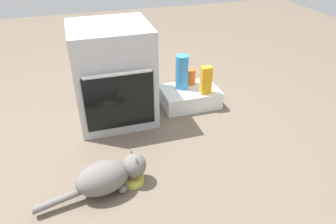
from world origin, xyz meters
The scene contains 8 objects.
ground centered at (0.00, 0.00, 0.00)m, with size 8.00×8.00×0.00m, color #6B5B4C.
oven centered at (0.01, 0.48, 0.39)m, with size 0.59×0.60×0.78m.
pantry_cabinet centered at (0.67, 0.49, 0.07)m, with size 0.49×0.34×0.15m, color white.
food_bowl centered at (-0.02, -0.32, 0.03)m, with size 0.15×0.15×0.08m.
cat centered at (-0.16, -0.35, 0.12)m, with size 0.69×0.26×0.22m.
water_bottle centered at (0.61, 0.54, 0.30)m, with size 0.11×0.11×0.30m, color #388CD1.
juice_carton centered at (0.77, 0.39, 0.27)m, with size 0.09×0.06×0.24m, color orange.
sauce_jar centered at (0.71, 0.58, 0.22)m, with size 0.08×0.08×0.14m, color #D16023.
Camera 1 is at (-0.23, -1.79, 1.43)m, focal length 33.61 mm.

